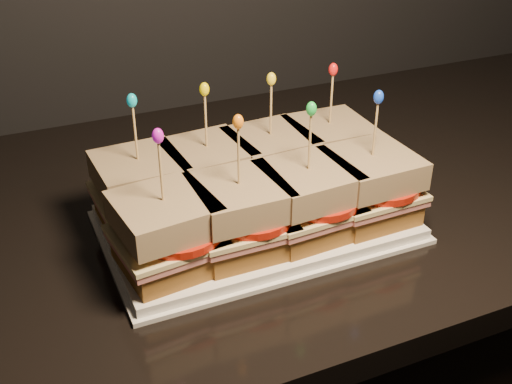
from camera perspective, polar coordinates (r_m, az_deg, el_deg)
name	(u,v)px	position (r m, az deg, el deg)	size (l,w,h in m)	color
granite_slab	(22,252)	(0.87, -20.10, -5.05)	(2.32, 0.69, 0.04)	black
platter	(256,223)	(0.82, 0.00, -2.79)	(0.37, 0.23, 0.02)	white
platter_rim	(256,227)	(0.82, 0.00, -3.14)	(0.38, 0.24, 0.01)	white
sandwich_0_bread_bot	(143,210)	(0.82, -10.00, -1.59)	(0.10, 0.10, 0.03)	brown
sandwich_0_ham	(142,198)	(0.81, -10.11, -0.51)	(0.11, 0.11, 0.01)	#C35352
sandwich_0_cheese	(141,193)	(0.80, -10.15, -0.08)	(0.11, 0.11, 0.01)	beige
sandwich_0_tomato	(152,188)	(0.80, -9.26, 0.37)	(0.10, 0.10, 0.01)	#B61C0C
sandwich_0_bread_top	(139,172)	(0.79, -10.34, 1.77)	(0.10, 0.10, 0.03)	#533013
sandwich_0_pick	(136,136)	(0.77, -10.66, 4.89)	(0.00, 0.00, 0.09)	tan
sandwich_0_frill	(132,100)	(0.75, -10.98, 8.00)	(0.01, 0.01, 0.02)	#0BAABF
sandwich_1_bread_bot	(209,196)	(0.84, -4.21, -0.34)	(0.10, 0.10, 0.03)	brown
sandwich_1_ham	(208,184)	(0.83, -4.25, 0.73)	(0.11, 0.11, 0.01)	#C35352
sandwich_1_cheese	(208,179)	(0.82, -4.27, 1.16)	(0.11, 0.11, 0.01)	beige
sandwich_1_tomato	(218,174)	(0.82, -3.35, 1.60)	(0.10, 0.10, 0.01)	#B61C0C
sandwich_1_bread_top	(207,159)	(0.81, -4.35, 2.98)	(0.10, 0.10, 0.03)	#533013
sandwich_1_pick	(206,124)	(0.79, -4.48, 6.04)	(0.00, 0.00, 0.09)	tan
sandwich_1_frill	(204,89)	(0.77, -4.61, 9.10)	(0.01, 0.01, 0.02)	#F4DB01
sandwich_2_bread_bot	(270,183)	(0.86, 1.26, 0.84)	(0.10, 0.10, 0.03)	brown
sandwich_2_ham	(270,171)	(0.86, 1.27, 1.89)	(0.11, 0.11, 0.01)	#C35352
sandwich_2_cheese	(270,166)	(0.85, 1.27, 2.30)	(0.11, 0.11, 0.01)	beige
sandwich_2_tomato	(280,161)	(0.85, 2.19, 2.73)	(0.10, 0.10, 0.01)	#B61C0C
sandwich_2_bread_top	(270,146)	(0.84, 1.30, 4.08)	(0.10, 0.10, 0.03)	#533013
sandwich_2_pick	(271,113)	(0.82, 1.33, 7.06)	(0.00, 0.00, 0.09)	tan
sandwich_2_frill	(271,79)	(0.80, 1.37, 10.02)	(0.01, 0.01, 0.02)	yellow
sandwich_3_bread_bot	(327,170)	(0.90, 6.32, 1.93)	(0.10, 0.10, 0.03)	brown
sandwich_3_ham	(328,159)	(0.89, 6.39, 2.95)	(0.11, 0.11, 0.01)	#C35352
sandwich_3_cheese	(328,154)	(0.89, 6.41, 3.35)	(0.11, 0.11, 0.01)	beige
sandwich_3_tomato	(338,150)	(0.89, 7.31, 3.76)	(0.10, 0.10, 0.01)	#B61C0C
sandwich_3_bread_top	(329,135)	(0.88, 6.52, 5.07)	(0.10, 0.10, 0.03)	#533013
sandwich_3_pick	(331,102)	(0.86, 6.70, 7.94)	(0.00, 0.00, 0.09)	tan
sandwich_3_frill	(333,69)	(0.84, 6.88, 10.77)	(0.01, 0.01, 0.02)	red
sandwich_4_bread_bot	(168,255)	(0.73, -7.85, -5.54)	(0.10, 0.10, 0.03)	brown
sandwich_4_ham	(167,241)	(0.72, -7.94, -4.38)	(0.11, 0.11, 0.01)	#C35352
sandwich_4_cheese	(166,236)	(0.72, -7.98, -3.92)	(0.11, 0.11, 0.01)	beige
sandwich_4_tomato	(178,231)	(0.71, -6.96, -3.45)	(0.10, 0.10, 0.01)	#B61C0C
sandwich_4_bread_top	(164,214)	(0.70, -8.15, -1.92)	(0.10, 0.10, 0.03)	#533013
sandwich_4_pick	(161,175)	(0.68, -8.43, 1.49)	(0.00, 0.00, 0.09)	tan
sandwich_4_frill	(158,136)	(0.66, -8.72, 4.95)	(0.01, 0.01, 0.02)	#D316CF
sandwich_5_bread_bot	(240,237)	(0.75, -1.45, -4.02)	(0.10, 0.10, 0.03)	brown
sandwich_5_ham	(240,224)	(0.74, -1.46, -2.88)	(0.11, 0.11, 0.01)	#C35352
sandwich_5_cheese	(240,219)	(0.74, -1.47, -2.42)	(0.11, 0.11, 0.01)	beige
sandwich_5_tomato	(251,214)	(0.73, -0.43, -1.95)	(0.10, 0.10, 0.01)	#B61C0C
sandwich_5_bread_top	(239,197)	(0.72, -1.50, -0.45)	(0.10, 0.10, 0.03)	#533013
sandwich_5_pick	(239,160)	(0.70, -1.55, 2.89)	(0.00, 0.00, 0.09)	tan
sandwich_5_frill	(238,122)	(0.68, -1.60, 6.26)	(0.01, 0.01, 0.02)	orange
sandwich_6_bread_bot	(306,221)	(0.78, 4.49, -2.57)	(0.10, 0.10, 0.03)	brown
sandwich_6_ham	(307,208)	(0.77, 4.54, -1.45)	(0.11, 0.11, 0.01)	#C35352
sandwich_6_cheese	(307,203)	(0.77, 4.56, -1.00)	(0.11, 0.11, 0.01)	beige
sandwich_6_tomato	(319,198)	(0.77, 5.58, -0.55)	(0.10, 0.10, 0.01)	#B61C0C
sandwich_6_bread_top	(308,182)	(0.76, 4.65, 0.90)	(0.10, 0.10, 0.03)	#533013
sandwich_6_pick	(310,146)	(0.73, 4.80, 4.14)	(0.00, 0.00, 0.09)	tan
sandwich_6_frill	(311,109)	(0.72, 4.95, 7.38)	(0.01, 0.01, 0.02)	green
sandwich_7_bread_bot	(368,206)	(0.82, 9.89, -1.21)	(0.10, 0.10, 0.03)	brown
sandwich_7_ham	(369,194)	(0.81, 10.00, -0.13)	(0.11, 0.11, 0.01)	#C35352
sandwich_7_cheese	(369,189)	(0.81, 10.04, 0.29)	(0.11, 0.11, 0.01)	beige
sandwich_7_tomato	(381,184)	(0.81, 11.02, 0.73)	(0.10, 0.10, 0.01)	#B61C0C
sandwich_7_bread_top	(371,168)	(0.80, 10.22, 2.13)	(0.10, 0.10, 0.03)	#533013
sandwich_7_pick	(375,133)	(0.78, 10.53, 5.22)	(0.00, 0.00, 0.09)	tan
sandwich_7_frill	(379,97)	(0.76, 10.84, 8.30)	(0.01, 0.01, 0.02)	blue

